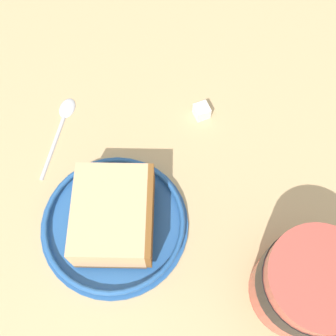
{
  "coord_description": "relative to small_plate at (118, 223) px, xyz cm",
  "views": [
    {
      "loc": [
        -0.36,
        -15.15,
        46.15
      ],
      "look_at": [
        3.4,
        4.0,
        3.0
      ],
      "focal_mm": 44.89,
      "sensor_mm": 36.0,
      "label": 1
    }
  ],
  "objects": [
    {
      "name": "small_plate",
      "position": [
        0.0,
        0.0,
        0.0
      ],
      "size": [
        16.63,
        16.63,
        1.59
      ],
      "color": "#26599E",
      "rests_on": "ground_plane"
    },
    {
      "name": "cake_slice",
      "position": [
        0.26,
        -0.06,
        2.79
      ],
      "size": [
        10.2,
        11.53,
        5.12
      ],
      "color": "brown",
      "rests_on": "small_plate"
    },
    {
      "name": "sugar_cube",
      "position": [
        12.9,
        12.38,
        0.11
      ],
      "size": [
        2.1,
        2.1,
        1.78
      ],
      "primitive_type": "cube",
      "rotation": [
        0.0,
        0.0,
        0.2
      ],
      "color": "white",
      "rests_on": "ground_plane"
    },
    {
      "name": "ground_plane",
      "position": [
        3.27,
        0.54,
        -2.08
      ],
      "size": [
        125.92,
        125.92,
        2.6
      ],
      "primitive_type": "cube",
      "color": "tan"
    },
    {
      "name": "tea_mug",
      "position": [
        17.61,
        -11.02,
        4.33
      ],
      "size": [
        9.75,
        12.26,
        9.59
      ],
      "color": "#BF4C3F",
      "rests_on": "ground_plane"
    },
    {
      "name": "teaspoon",
      "position": [
        -4.56,
        14.98,
        -0.43
      ],
      "size": [
        5.75,
        11.34,
        0.8
      ],
      "color": "silver",
      "rests_on": "ground_plane"
    }
  ]
}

